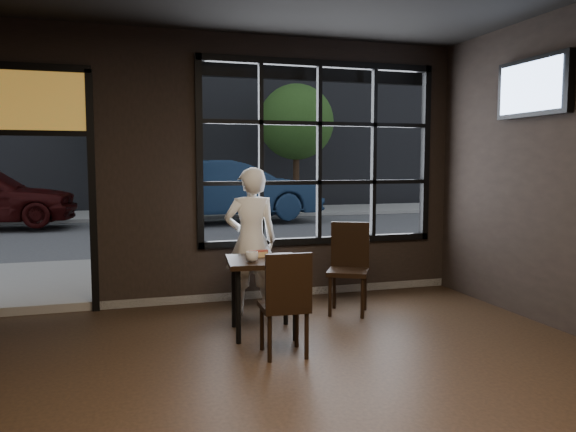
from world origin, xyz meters
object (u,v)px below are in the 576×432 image
object	(u,v)px
cafe_table	(263,296)
man	(251,241)
navy_car	(230,190)
chair_near	(284,303)

from	to	relation	value
cafe_table	man	world-z (taller)	man
cafe_table	man	size ratio (longest dim) A/B	0.46
navy_car	man	bearing A→B (deg)	167.10
cafe_table	man	distance (m)	0.90
man	navy_car	size ratio (longest dim) A/B	0.33
cafe_table	navy_car	bearing A→B (deg)	87.87
cafe_table	chair_near	world-z (taller)	chair_near
chair_near	navy_car	xyz separation A→B (m)	(1.59, 10.72, 0.46)
cafe_table	chair_near	xyz separation A→B (m)	(0.02, -0.64, 0.09)
man	navy_car	xyz separation A→B (m)	(1.55, 9.30, 0.11)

